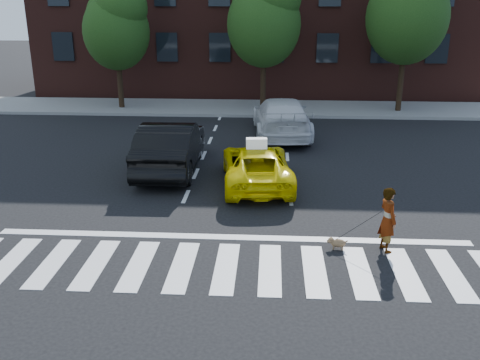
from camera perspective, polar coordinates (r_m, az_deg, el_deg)
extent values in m
plane|color=black|center=(12.26, -1.52, -9.35)|extent=(120.00, 120.00, 0.00)
cube|color=silver|center=(12.25, -1.52, -9.32)|extent=(13.00, 2.40, 0.01)
cube|color=silver|center=(13.67, -0.95, -6.12)|extent=(12.00, 0.30, 0.01)
cube|color=slate|center=(28.82, 1.45, 7.68)|extent=(30.00, 4.00, 0.15)
cylinder|color=black|center=(29.15, -12.69, 10.45)|extent=(0.28, 0.28, 3.25)
ellipsoid|color=#18370F|center=(28.89, -13.05, 15.16)|extent=(3.38, 3.38, 3.89)
sphere|color=#18370F|center=(28.54, -12.54, 17.51)|extent=(2.60, 2.60, 2.60)
sphere|color=#18370F|center=(29.19, -13.73, 16.81)|extent=(2.34, 2.34, 2.34)
cylinder|color=black|center=(28.02, 2.48, 10.86)|extent=(0.28, 0.28, 3.55)
ellipsoid|color=#18370F|center=(27.76, 2.56, 16.24)|extent=(3.69, 3.69, 4.25)
sphere|color=#18370F|center=(27.98, 1.84, 18.16)|extent=(2.56, 2.56, 2.56)
cylinder|color=black|center=(28.75, 16.82, 10.59)|extent=(0.28, 0.28, 3.85)
ellipsoid|color=#18370F|center=(28.50, 17.39, 16.25)|extent=(4.00, 4.00, 4.60)
imported|color=#DDC904|center=(17.23, 1.77, 1.57)|extent=(2.55, 4.74, 1.27)
imported|color=black|center=(18.73, -7.43, 3.61)|extent=(1.92, 5.26, 1.72)
imported|color=silver|center=(23.31, 4.44, 6.72)|extent=(2.74, 5.83, 1.64)
imported|color=#999999|center=(13.16, 15.47, -4.10)|extent=(0.55, 0.68, 1.61)
ellipsoid|color=olive|center=(13.23, 10.44, -6.64)|extent=(0.39, 0.25, 0.20)
sphere|color=olive|center=(13.21, 9.68, -6.37)|extent=(0.17, 0.17, 0.15)
sphere|color=olive|center=(13.22, 9.40, -6.46)|extent=(0.08, 0.08, 0.07)
cylinder|color=olive|center=(13.20, 11.22, -6.49)|extent=(0.11, 0.05, 0.09)
sphere|color=olive|center=(13.24, 9.70, -6.11)|extent=(0.06, 0.06, 0.05)
sphere|color=olive|center=(13.15, 9.68, -6.29)|extent=(0.06, 0.06, 0.05)
cylinder|color=olive|center=(13.24, 9.94, -7.12)|extent=(0.04, 0.04, 0.10)
cylinder|color=olive|center=(13.32, 9.96, -6.95)|extent=(0.04, 0.04, 0.10)
cylinder|color=olive|center=(13.24, 10.86, -7.19)|extent=(0.04, 0.04, 0.10)
cylinder|color=olive|center=(13.32, 10.88, -7.02)|extent=(0.04, 0.04, 0.10)
cube|color=white|center=(16.81, 1.78, 3.94)|extent=(0.67, 0.34, 0.32)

